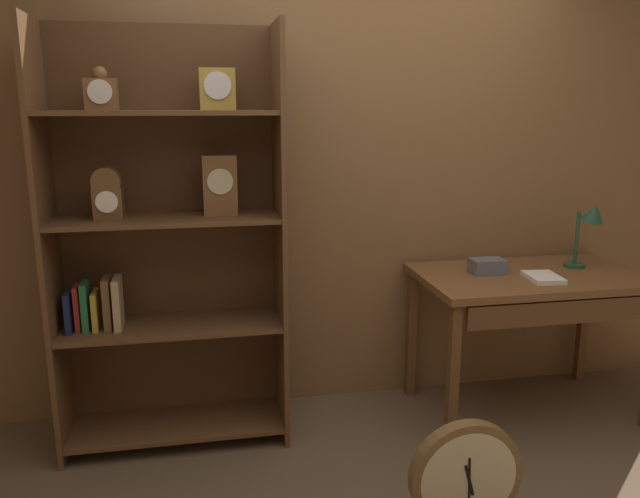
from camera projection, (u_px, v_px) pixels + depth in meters
back_wood_panel at (343, 181)px, 3.54m from camera, size 4.80×0.05×2.60m
bookshelf at (166, 246)px, 3.10m from camera, size 1.13×0.40×2.11m
workbench at (533, 291)px, 3.42m from camera, size 1.24×0.73×0.82m
desk_lamp at (589, 224)px, 3.47m from camera, size 0.18×0.19×0.38m
toolbox_small at (487, 266)px, 3.41m from camera, size 0.18×0.12×0.08m
open_repair_manual at (543, 277)px, 3.29m from camera, size 0.18×0.23×0.02m
round_clock_large at (465, 479)px, 2.50m from camera, size 0.47×0.11×0.51m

